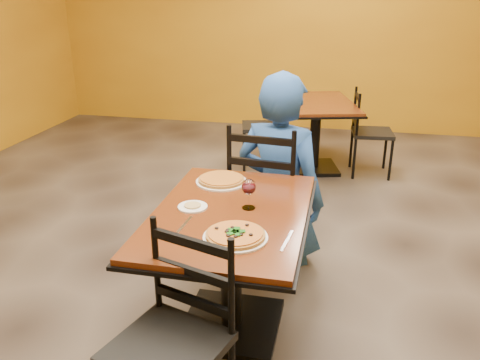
% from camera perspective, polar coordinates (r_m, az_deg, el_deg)
% --- Properties ---
extents(floor, '(7.00, 8.00, 0.01)m').
position_cam_1_polar(floor, '(3.40, 0.95, -11.57)').
color(floor, black).
rests_on(floor, ground).
extents(wall_back, '(7.00, 0.01, 3.00)m').
position_cam_1_polar(wall_back, '(6.83, 8.00, 18.36)').
color(wall_back, '#C28915').
rests_on(wall_back, ground).
extents(table_main, '(0.83, 1.23, 0.75)m').
position_cam_1_polar(table_main, '(2.69, -1.08, -7.34)').
color(table_main, '#5E1F0E').
rests_on(table_main, floor).
extents(table_second, '(1.01, 1.27, 0.75)m').
position_cam_1_polar(table_second, '(5.25, 8.83, 6.89)').
color(table_second, '#5E1F0E').
rests_on(table_second, floor).
extents(chair_main_near, '(0.54, 0.54, 0.95)m').
position_cam_1_polar(chair_main_near, '(2.15, -8.48, -18.90)').
color(chair_main_near, black).
rests_on(chair_main_near, floor).
extents(chair_main_far, '(0.52, 0.52, 1.04)m').
position_cam_1_polar(chair_main_far, '(3.43, 3.30, -1.41)').
color(chair_main_far, black).
rests_on(chair_main_far, floor).
extents(chair_second_left, '(0.48, 0.48, 0.89)m').
position_cam_1_polar(chair_second_left, '(5.34, 2.44, 6.20)').
color(chair_second_left, black).
rests_on(chair_second_left, floor).
extents(chair_second_right, '(0.44, 0.44, 0.89)m').
position_cam_1_polar(chair_second_right, '(5.28, 15.16, 5.28)').
color(chair_second_right, black).
rests_on(chair_second_right, floor).
extents(diner, '(0.76, 0.61, 1.36)m').
position_cam_1_polar(diner, '(3.41, 4.70, 1.27)').
color(diner, navy).
rests_on(diner, floor).
extents(plate_main, '(0.31, 0.31, 0.01)m').
position_cam_1_polar(plate_main, '(2.33, -0.54, -6.69)').
color(plate_main, white).
rests_on(plate_main, table_main).
extents(pizza_main, '(0.28, 0.28, 0.02)m').
position_cam_1_polar(pizza_main, '(2.32, -0.54, -6.34)').
color(pizza_main, '#8F340A').
rests_on(pizza_main, plate_main).
extents(plate_far, '(0.31, 0.31, 0.01)m').
position_cam_1_polar(plate_far, '(2.98, -2.19, -0.18)').
color(plate_far, white).
rests_on(plate_far, table_main).
extents(pizza_far, '(0.28, 0.28, 0.02)m').
position_cam_1_polar(pizza_far, '(2.98, -2.19, 0.11)').
color(pizza_far, orange).
rests_on(pizza_far, plate_far).
extents(side_plate, '(0.16, 0.16, 0.01)m').
position_cam_1_polar(side_plate, '(2.65, -5.54, -3.13)').
color(side_plate, white).
rests_on(side_plate, table_main).
extents(dip, '(0.09, 0.09, 0.01)m').
position_cam_1_polar(dip, '(2.65, -5.55, -2.95)').
color(dip, tan).
rests_on(dip, side_plate).
extents(wine_glass, '(0.08, 0.08, 0.18)m').
position_cam_1_polar(wine_glass, '(2.60, 1.02, -1.48)').
color(wine_glass, white).
rests_on(wine_glass, table_main).
extents(fork, '(0.03, 0.19, 0.00)m').
position_cam_1_polar(fork, '(2.48, -6.47, -5.14)').
color(fork, silver).
rests_on(fork, table_main).
extents(knife, '(0.04, 0.21, 0.00)m').
position_cam_1_polar(knife, '(2.32, 5.48, -7.03)').
color(knife, silver).
rests_on(knife, table_main).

